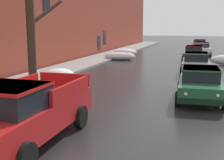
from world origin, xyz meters
TOP-DOWN VIEW (x-y plane):
  - left_sidewalk_slab at (-6.54, 18.00)m, footprint 2.97×80.00m
  - snow_bank_near_corner_left at (-5.05, 15.36)m, footprint 1.78×1.47m
  - snow_bank_mid_block_left at (-4.89, 30.71)m, footprint 2.55×1.32m
  - snow_bank_along_right_kerb at (-4.26, 26.75)m, footprint 3.04×0.99m
  - bare_tree_second_along_sidewalk at (-5.11, 12.51)m, footprint 1.98×3.49m
  - pickup_truck_red_approaching_near_lane at (-1.50, 5.92)m, footprint 2.23×5.34m
  - sedan_green_parked_kerbside_close at (3.04, 12.47)m, footprint 2.08×3.99m
  - sedan_grey_parked_kerbside_mid at (2.68, 20.25)m, footprint 2.05×4.27m
  - sedan_maroon_parked_far_down_block at (2.35, 27.17)m, footprint 1.97×4.26m
  - sedan_white_queued_behind_truck at (2.95, 33.47)m, footprint 2.05×3.93m
  - sedan_red_at_far_intersection at (2.68, 40.28)m, footprint 2.07×4.12m

SIDE VIEW (x-z plane):
  - left_sidewalk_slab at x=-6.54m, z-range 0.00..0.15m
  - snow_bank_near_corner_left at x=-5.05m, z-range -0.01..0.68m
  - snow_bank_along_right_kerb at x=-4.26m, z-range 0.00..0.73m
  - snow_bank_mid_block_left at x=-4.89m, z-range -0.01..0.77m
  - sedan_white_queued_behind_truck at x=2.95m, z-range 0.04..1.46m
  - sedan_red_at_far_intersection at x=2.68m, z-range 0.04..1.46m
  - sedan_green_parked_kerbside_close at x=3.04m, z-range 0.04..1.46m
  - sedan_maroon_parked_far_down_block at x=2.35m, z-range 0.04..1.46m
  - sedan_grey_parked_kerbside_mid at x=2.68m, z-range 0.04..1.46m
  - pickup_truck_red_approaching_near_lane at x=-1.50m, z-range 0.00..1.76m
  - bare_tree_second_along_sidewalk at x=-5.11m, z-range 0.27..6.64m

